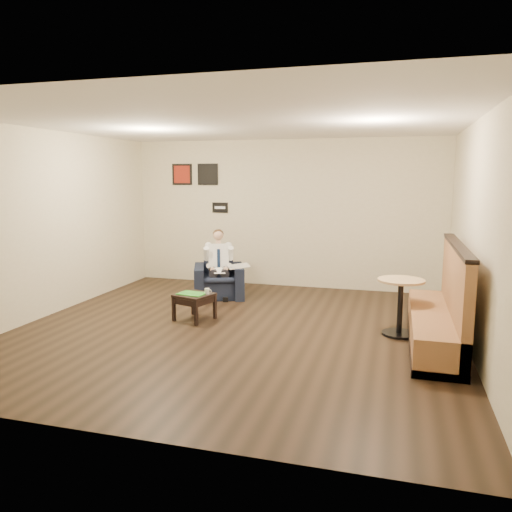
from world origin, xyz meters
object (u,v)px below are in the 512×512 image
(seated_man, at_px, (219,266))
(side_table, at_px, (195,307))
(green_folder, at_px, (192,294))
(cafe_table, at_px, (400,307))
(banquette, at_px, (436,295))
(armchair, at_px, (219,274))
(coffee_mug, at_px, (207,291))
(smartphone, at_px, (203,292))

(seated_man, distance_m, side_table, 1.43)
(green_folder, height_order, cafe_table, cafe_table)
(banquette, bearing_deg, side_table, 176.87)
(armchair, xyz_separation_m, banquette, (3.49, -1.65, 0.22))
(coffee_mug, distance_m, banquette, 3.17)
(side_table, relative_size, cafe_table, 0.63)
(cafe_table, bearing_deg, banquette, -32.86)
(cafe_table, bearing_deg, coffee_mug, -179.24)
(side_table, bearing_deg, banquette, -3.13)
(smartphone, relative_size, cafe_table, 0.16)
(side_table, distance_m, cafe_table, 2.92)
(armchair, xyz_separation_m, green_folder, (0.12, -1.48, -0.01))
(armchair, relative_size, coffee_mug, 10.23)
(side_table, bearing_deg, seated_man, 94.71)
(green_folder, bearing_deg, coffee_mug, 15.69)
(smartphone, height_order, cafe_table, cafe_table)
(side_table, relative_size, green_folder, 1.22)
(green_folder, distance_m, smartphone, 0.17)
(side_table, bearing_deg, armchair, 95.90)
(side_table, distance_m, coffee_mug, 0.30)
(banquette, bearing_deg, cafe_table, 147.14)
(seated_man, distance_m, coffee_mug, 1.36)
(coffee_mug, bearing_deg, cafe_table, 0.76)
(coffee_mug, bearing_deg, green_folder, -164.31)
(banquette, xyz_separation_m, cafe_table, (-0.42, 0.27, -0.25))
(side_table, bearing_deg, coffee_mug, 15.69)
(smartphone, bearing_deg, coffee_mug, -7.10)
(armchair, height_order, banquette, banquette)
(side_table, xyz_separation_m, smartphone, (0.08, 0.12, 0.20))
(armchair, xyz_separation_m, smartphone, (0.24, -1.35, -0.01))
(smartphone, xyz_separation_m, cafe_table, (2.83, -0.03, -0.02))
(seated_man, height_order, side_table, seated_man)
(smartphone, bearing_deg, banquette, 22.69)
(cafe_table, bearing_deg, seated_man, 157.02)
(green_folder, height_order, coffee_mug, coffee_mug)
(seated_man, relative_size, cafe_table, 1.48)
(armchair, distance_m, banquette, 3.87)
(seated_man, bearing_deg, smartphone, -102.30)
(side_table, height_order, cafe_table, cafe_table)
(banquette, distance_m, cafe_table, 0.56)
(green_folder, relative_size, coffee_mug, 4.74)
(side_table, relative_size, coffee_mug, 5.79)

